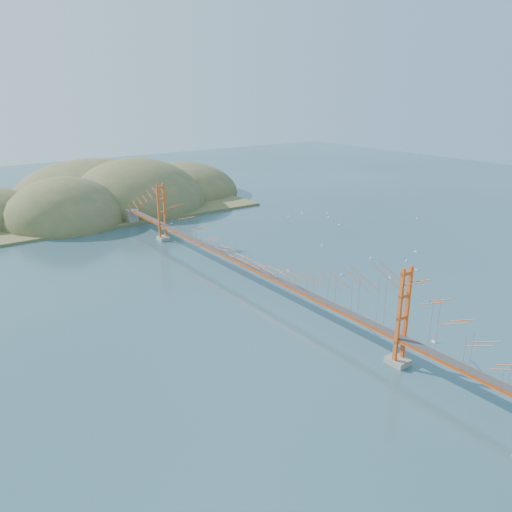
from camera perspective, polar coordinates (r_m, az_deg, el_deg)
ground at (r=79.81m, az=-1.08°, el=-3.20°), size 320.00×320.00×0.00m
bridge at (r=77.61m, az=-1.19°, el=1.64°), size 2.20×94.40×12.00m
far_headlands at (r=139.96m, az=-16.67°, el=5.65°), size 84.00×58.00×25.00m
sailboat_8 at (r=125.65m, az=8.19°, el=4.88°), size 0.60×0.60×0.68m
sailboat_12 at (r=116.61m, az=-9.64°, el=3.73°), size 0.57×0.55×0.64m
sailboat_1 at (r=84.70m, az=9.72°, el=-2.06°), size 0.56×0.56×0.60m
sailboat_17 at (r=121.01m, az=3.72°, el=4.50°), size 0.52×0.50×0.58m
sailboat_13 at (r=93.86m, az=16.78°, el=-0.52°), size 0.59×0.59×0.66m
sailboat_10 at (r=66.08m, az=19.63°, el=-9.13°), size 0.58×0.62×0.70m
sailboat_15 at (r=115.49m, az=9.49°, el=3.59°), size 0.52×0.56×0.63m
sailboat_5 at (r=99.95m, az=17.77°, el=0.55°), size 0.56×0.65×0.75m
sailboat_11 at (r=125.48m, az=17.94°, el=4.13°), size 0.56×0.56×0.60m
sailboat_14 at (r=85.13m, az=15.04°, el=-2.34°), size 0.41×0.49×0.57m
sailboat_6 at (r=90.00m, az=17.81°, el=-1.44°), size 0.66×0.66×0.72m
sailboat_3 at (r=99.48m, az=7.53°, el=1.21°), size 0.51×0.43×0.59m
sailboat_2 at (r=93.50m, az=12.95°, el=-0.26°), size 0.56×0.48×0.64m
sailboat_7 at (r=124.57m, az=5.25°, el=4.88°), size 0.56×0.47×0.66m
sailboat_4 at (r=122.08m, az=8.29°, el=4.47°), size 0.53×0.53×0.59m
sailboat_extra_0 at (r=85.56m, az=3.71°, el=-1.59°), size 0.46×0.56×0.65m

